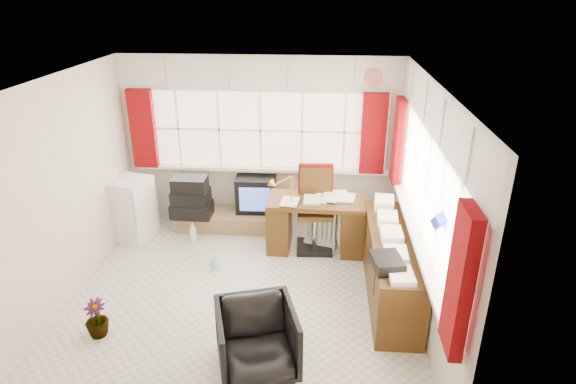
# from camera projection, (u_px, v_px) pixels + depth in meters

# --- Properties ---
(ground) EXTENTS (4.00, 4.00, 0.00)m
(ground) POSITION_uv_depth(u_px,v_px,m) (241.00, 297.00, 5.66)
(ground) COLOR beige
(ground) RESTS_ON ground
(room_walls) EXTENTS (4.00, 4.00, 4.00)m
(room_walls) POSITION_uv_depth(u_px,v_px,m) (236.00, 179.00, 5.06)
(room_walls) COLOR beige
(room_walls) RESTS_ON ground
(window_back) EXTENTS (3.70, 0.12, 3.60)m
(window_back) POSITION_uv_depth(u_px,v_px,m) (261.00, 164.00, 7.06)
(window_back) COLOR #FFE8C9
(window_back) RESTS_ON room_walls
(window_right) EXTENTS (0.12, 3.70, 3.60)m
(window_right) POSITION_uv_depth(u_px,v_px,m) (418.00, 232.00, 5.14)
(window_right) COLOR #FFE8C9
(window_right) RESTS_ON room_walls
(curtains) EXTENTS (3.83, 3.83, 1.15)m
(curtains) POSITION_uv_depth(u_px,v_px,m) (325.00, 156.00, 5.85)
(curtains) COLOR maroon
(curtains) RESTS_ON room_walls
(overhead_cabinets) EXTENTS (3.98, 3.98, 0.48)m
(overhead_cabinets) POSITION_uv_depth(u_px,v_px,m) (331.00, 90.00, 5.58)
(overhead_cabinets) COLOR beige
(overhead_cabinets) RESTS_ON room_walls
(desk) EXTENTS (1.30, 0.66, 0.78)m
(desk) POSITION_uv_depth(u_px,v_px,m) (316.00, 221.00, 6.53)
(desk) COLOR #4E2F12
(desk) RESTS_ON ground
(desk_lamp) EXTENTS (0.17, 0.15, 0.40)m
(desk_lamp) POSITION_uv_depth(u_px,v_px,m) (292.00, 184.00, 6.15)
(desk_lamp) COLOR #DDAE09
(desk_lamp) RESTS_ON desk
(task_chair) EXTENTS (0.50, 0.53, 1.16)m
(task_chair) POSITION_uv_depth(u_px,v_px,m) (315.00, 204.00, 6.55)
(task_chair) COLOR black
(task_chair) RESTS_ON ground
(office_chair) EXTENTS (0.90, 0.91, 0.67)m
(office_chair) POSITION_uv_depth(u_px,v_px,m) (257.00, 340.00, 4.48)
(office_chair) COLOR black
(office_chair) RESTS_ON ground
(radiator) EXTENTS (0.47, 0.28, 0.67)m
(radiator) POSITION_uv_depth(u_px,v_px,m) (321.00, 228.00, 6.65)
(radiator) COLOR white
(radiator) RESTS_ON ground
(credenza) EXTENTS (0.50, 2.00, 0.85)m
(credenza) POSITION_uv_depth(u_px,v_px,m) (391.00, 265.00, 5.56)
(credenza) COLOR #4E2F12
(credenza) RESTS_ON ground
(file_tray) EXTENTS (0.35, 0.41, 0.12)m
(file_tray) POSITION_uv_depth(u_px,v_px,m) (387.00, 262.00, 4.83)
(file_tray) COLOR black
(file_tray) RESTS_ON credenza
(tv_bench) EXTENTS (1.40, 0.50, 0.25)m
(tv_bench) POSITION_uv_depth(u_px,v_px,m) (224.00, 220.00, 7.22)
(tv_bench) COLOR olive
(tv_bench) RESTS_ON ground
(crt_tv) EXTENTS (0.60, 0.57, 0.53)m
(crt_tv) POSITION_uv_depth(u_px,v_px,m) (257.00, 192.00, 7.19)
(crt_tv) COLOR black
(crt_tv) RESTS_ON tv_bench
(hifi_stack) EXTENTS (0.58, 0.37, 0.61)m
(hifi_stack) POSITION_uv_depth(u_px,v_px,m) (191.00, 198.00, 6.94)
(hifi_stack) COLOR black
(hifi_stack) RESTS_ON tv_bench
(mini_fridge) EXTENTS (0.63, 0.64, 0.88)m
(mini_fridge) POSITION_uv_depth(u_px,v_px,m) (132.00, 208.00, 6.85)
(mini_fridge) COLOR white
(mini_fridge) RESTS_ON ground
(spray_bottle_a) EXTENTS (0.11, 0.11, 0.27)m
(spray_bottle_a) POSITION_uv_depth(u_px,v_px,m) (193.00, 232.00, 6.85)
(spray_bottle_a) COLOR white
(spray_bottle_a) RESTS_ON ground
(spray_bottle_b) EXTENTS (0.12, 0.12, 0.19)m
(spray_bottle_b) POSITION_uv_depth(u_px,v_px,m) (215.00, 262.00, 6.18)
(spray_bottle_b) COLOR #91D9D5
(spray_bottle_b) RESTS_ON ground
(flower_vase) EXTENTS (0.28, 0.28, 0.42)m
(flower_vase) POSITION_uv_depth(u_px,v_px,m) (96.00, 318.00, 4.96)
(flower_vase) COLOR black
(flower_vase) RESTS_ON ground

